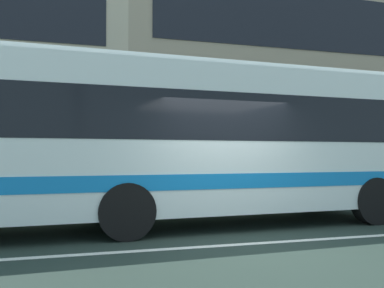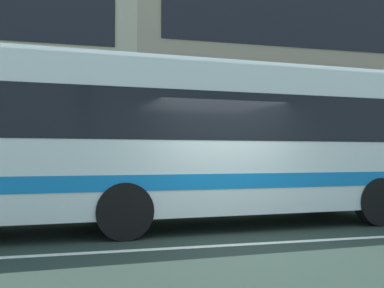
% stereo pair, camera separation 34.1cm
% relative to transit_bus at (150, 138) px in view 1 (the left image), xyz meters
% --- Properties ---
extents(ground_plane, '(160.00, 160.00, 0.00)m').
position_rel_transit_bus_xyz_m(ground_plane, '(1.25, -2.06, -1.83)').
color(ground_plane, '#223029').
extents(lane_centre_line, '(60.00, 0.16, 0.01)m').
position_rel_transit_bus_xyz_m(lane_centre_line, '(1.25, -2.06, -1.82)').
color(lane_centre_line, silver).
rests_on(lane_centre_line, ground_plane).
extents(apartment_block_right, '(24.53, 10.95, 13.08)m').
position_rel_transit_bus_xyz_m(apartment_block_right, '(13.01, 13.89, 4.72)').
color(apartment_block_right, tan).
rests_on(apartment_block_right, ground_plane).
extents(transit_bus, '(11.34, 3.07, 3.32)m').
position_rel_transit_bus_xyz_m(transit_bus, '(0.00, 0.00, 0.00)').
color(transit_bus, silver).
rests_on(transit_bus, ground_plane).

